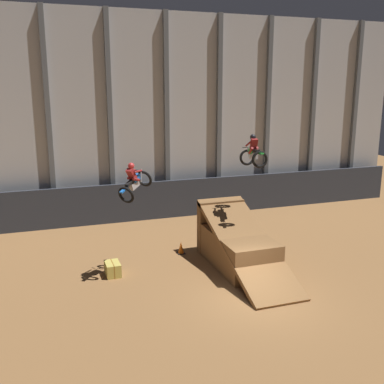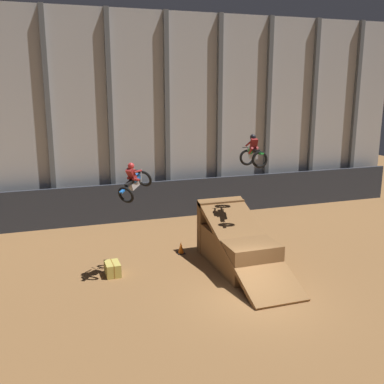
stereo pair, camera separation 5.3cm
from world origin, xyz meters
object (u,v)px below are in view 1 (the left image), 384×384
Objects in this scene: dirt_ramp at (236,245)px; hay_bale_trackside at (113,269)px; rider_bike_left_air at (134,182)px; rider_bike_right_air at (253,153)px; traffic_cone_near_ramp at (181,248)px.

dirt_ramp reaches higher than hay_bale_trackside.
rider_bike_left_air is (-4.51, 0.23, 3.17)m from dirt_ramp.
dirt_ramp is at bearing -5.34° from hay_bale_trackside.
rider_bike_right_air reaches higher than traffic_cone_near_ramp.
rider_bike_left_air is at bearing -176.32° from rider_bike_right_air.
traffic_cone_near_ramp is at bearing 22.87° from hay_bale_trackside.
rider_bike_right_air is at bearing -31.00° from traffic_cone_near_ramp.
dirt_ramp is 2.88m from traffic_cone_near_ramp.
hay_bale_trackside is (-3.52, -1.48, -0.00)m from traffic_cone_near_ramp.
traffic_cone_near_ramp is (-1.98, 2.00, -0.61)m from dirt_ramp.
dirt_ramp is at bearing -158.40° from rider_bike_right_air.
rider_bike_left_air reaches higher than dirt_ramp.
rider_bike_left_air is 0.97× the size of rider_bike_right_air.
hay_bale_trackside is at bearing -178.98° from rider_bike_right_air.
rider_bike_right_air is 5.74m from traffic_cone_near_ramp.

